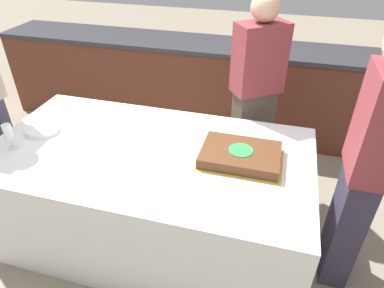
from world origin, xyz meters
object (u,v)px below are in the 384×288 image
(person_seated_right, at_px, (365,168))
(cake, at_px, (240,155))
(wine_glass, at_px, (8,132))
(plate_stack, at_px, (42,130))
(person_cutting_cake, at_px, (255,98))

(person_seated_right, bearing_deg, cake, -94.94)
(wine_glass, bearing_deg, plate_stack, 73.94)
(plate_stack, xyz_separation_m, person_seated_right, (2.01, -0.01, 0.10))
(person_seated_right, bearing_deg, wine_glass, -84.47)
(cake, height_order, person_seated_right, person_seated_right)
(cake, xyz_separation_m, plate_stack, (-1.35, -0.04, -0.02))
(person_cutting_cake, bearing_deg, person_seated_right, 94.43)
(person_cutting_cake, bearing_deg, wine_glass, -2.05)
(cake, distance_m, person_seated_right, 0.68)
(plate_stack, bearing_deg, wine_glass, -106.06)
(plate_stack, height_order, person_cutting_cake, person_cutting_cake)
(plate_stack, distance_m, person_cutting_cake, 1.54)
(cake, bearing_deg, wine_glass, -169.58)
(wine_glass, bearing_deg, person_seated_right, 5.53)
(wine_glass, distance_m, person_seated_right, 2.09)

